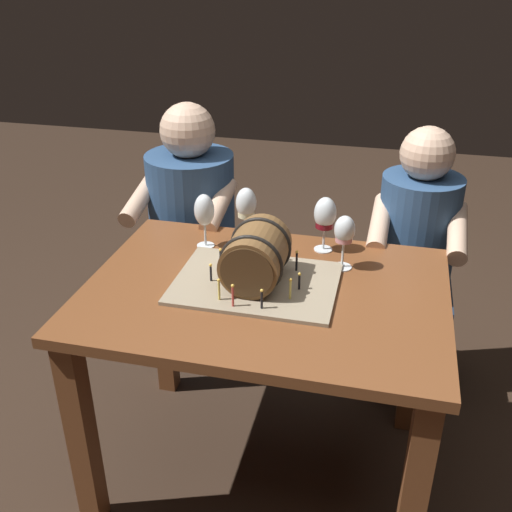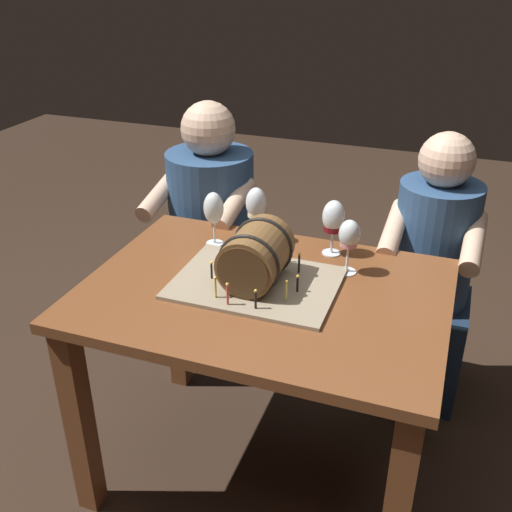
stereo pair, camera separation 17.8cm
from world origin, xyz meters
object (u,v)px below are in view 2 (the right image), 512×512
(wine_glass_empty, at_px, (214,209))
(wine_glass_rose, at_px, (349,237))
(wine_glass_red, at_px, (333,219))
(person_seated_left, at_px, (212,242))
(barrel_cake, at_px, (256,261))
(dining_table, at_px, (264,325))
(person_seated_right, at_px, (427,288))
(wine_glass_white, at_px, (256,205))

(wine_glass_empty, xyz_separation_m, wine_glass_rose, (0.48, -0.04, -0.01))
(wine_glass_red, xyz_separation_m, wine_glass_rose, (0.08, -0.11, -0.00))
(wine_glass_empty, xyz_separation_m, wine_glass_red, (0.40, 0.07, -0.00))
(wine_glass_empty, distance_m, person_seated_left, 0.56)
(barrel_cake, bearing_deg, dining_table, -26.27)
(barrel_cake, bearing_deg, person_seated_left, 124.68)
(person_seated_left, xyz_separation_m, person_seated_right, (0.92, -0.00, -0.05))
(wine_glass_white, bearing_deg, barrel_cake, -70.14)
(dining_table, distance_m, person_seated_right, 0.79)
(wine_glass_empty, bearing_deg, wine_glass_rose, -5.30)
(wine_glass_white, bearing_deg, wine_glass_rose, -18.58)
(dining_table, xyz_separation_m, wine_glass_empty, (-0.27, 0.23, 0.27))
(wine_glass_rose, relative_size, person_seated_right, 0.16)
(barrel_cake, bearing_deg, wine_glass_empty, 137.04)
(barrel_cake, height_order, person_seated_right, person_seated_right)
(barrel_cake, height_order, person_seated_left, person_seated_left)
(person_seated_right, bearing_deg, wine_glass_rose, -118.88)
(person_seated_right, bearing_deg, wine_glass_white, -151.52)
(wine_glass_rose, height_order, person_seated_right, person_seated_right)
(wine_glass_empty, relative_size, wine_glass_red, 1.00)
(person_seated_right, bearing_deg, dining_table, -126.00)
(dining_table, height_order, wine_glass_rose, wine_glass_rose)
(wine_glass_white, bearing_deg, dining_table, -65.86)
(barrel_cake, xyz_separation_m, wine_glass_empty, (-0.23, 0.22, 0.05))
(barrel_cake, bearing_deg, person_seated_right, 51.40)
(wine_glass_empty, xyz_separation_m, person_seated_left, (-0.19, 0.40, -0.34))
(dining_table, distance_m, wine_glass_empty, 0.44)
(wine_glass_red, bearing_deg, wine_glass_rose, -55.69)
(dining_table, xyz_separation_m, wine_glass_rose, (0.21, 0.19, 0.26))
(barrel_cake, xyz_separation_m, person_seated_right, (0.49, 0.62, -0.34))
(wine_glass_red, bearing_deg, person_seated_right, 45.78)
(dining_table, relative_size, wine_glass_rose, 6.05)
(dining_table, xyz_separation_m, person_seated_left, (-0.46, 0.63, -0.07))
(dining_table, relative_size, wine_glass_white, 5.52)
(wine_glass_white, bearing_deg, wine_glass_red, -1.24)
(wine_glass_red, height_order, person_seated_right, person_seated_right)
(barrel_cake, bearing_deg, wine_glass_rose, 34.99)
(wine_glass_rose, bearing_deg, person_seated_left, 146.67)
(barrel_cake, xyz_separation_m, wine_glass_white, (-0.11, 0.29, 0.05))
(wine_glass_red, distance_m, person_seated_right, 0.60)
(dining_table, relative_size, person_seated_right, 0.99)
(person_seated_left, distance_m, person_seated_right, 0.92)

